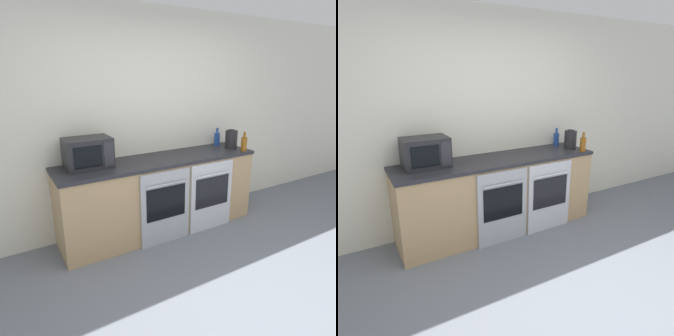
{
  "view_description": "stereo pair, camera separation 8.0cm",
  "coord_description": "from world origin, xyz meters",
  "views": [
    {
      "loc": [
        -1.63,
        -1.33,
        1.86
      ],
      "look_at": [
        0.11,
        1.61,
        0.78
      ],
      "focal_mm": 32.0,
      "sensor_mm": 36.0,
      "label": 1
    },
    {
      "loc": [
        -1.57,
        -1.37,
        1.86
      ],
      "look_at": [
        0.11,
        1.61,
        0.78
      ],
      "focal_mm": 32.0,
      "sensor_mm": 36.0,
      "label": 2
    }
  ],
  "objects": [
    {
      "name": "ground_plane",
      "position": [
        0.0,
        0.0,
        0.0
      ],
      "size": [
        16.0,
        16.0,
        0.0
      ],
      "primitive_type": "plane",
      "color": "slate"
    },
    {
      "name": "wall_back",
      "position": [
        0.0,
        1.94,
        1.3
      ],
      "size": [
        10.0,
        0.06,
        2.6
      ],
      "color": "silver",
      "rests_on": "ground_plane"
    },
    {
      "name": "counter_back",
      "position": [
        0.0,
        1.61,
        0.46
      ],
      "size": [
        2.43,
        0.61,
        0.91
      ],
      "color": "tan",
      "rests_on": "ground_plane"
    },
    {
      "name": "oven_left",
      "position": [
        -0.1,
        1.3,
        0.44
      ],
      "size": [
        0.61,
        0.06,
        0.86
      ],
      "color": "#A8AAAF",
      "rests_on": "ground_plane"
    },
    {
      "name": "oven_right",
      "position": [
        0.54,
        1.3,
        0.44
      ],
      "size": [
        0.61,
        0.06,
        0.86
      ],
      "color": "silver",
      "rests_on": "ground_plane"
    },
    {
      "name": "microwave",
      "position": [
        -0.82,
        1.68,
        1.07
      ],
      "size": [
        0.47,
        0.33,
        0.32
      ],
      "color": "#232326",
      "rests_on": "counter_back"
    },
    {
      "name": "bottle_blue",
      "position": [
        1.0,
        1.8,
        1.01
      ],
      "size": [
        0.08,
        0.08,
        0.24
      ],
      "color": "#234793",
      "rests_on": "counter_back"
    },
    {
      "name": "bottle_amber",
      "position": [
        1.09,
        1.38,
        1.01
      ],
      "size": [
        0.08,
        0.08,
        0.24
      ],
      "color": "#8C5114",
      "rests_on": "counter_back"
    },
    {
      "name": "kettle",
      "position": [
        1.06,
        1.58,
        1.03
      ],
      "size": [
        0.16,
        0.16,
        0.25
      ],
      "color": "#232326",
      "rests_on": "counter_back"
    }
  ]
}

